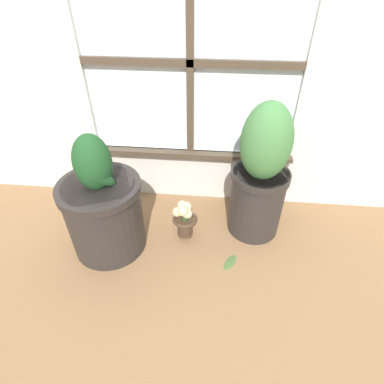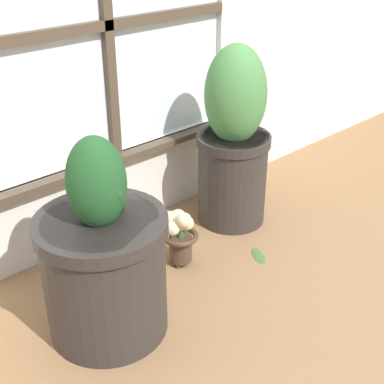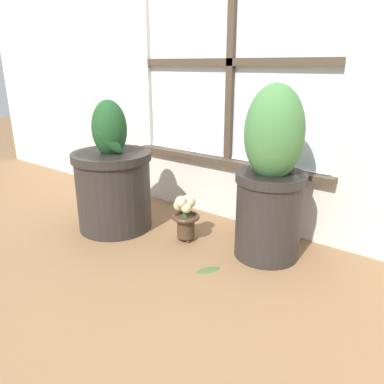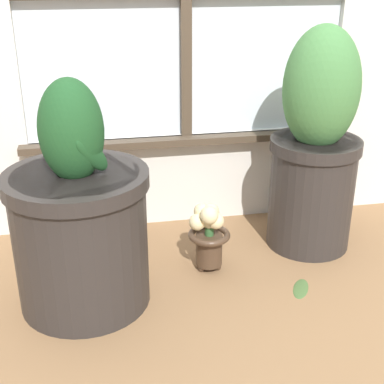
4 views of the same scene
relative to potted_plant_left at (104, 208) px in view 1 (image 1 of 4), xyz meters
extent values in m
plane|color=olive|center=(0.38, -0.13, -0.25)|extent=(10.00, 10.00, 0.00)
cube|color=silver|center=(0.38, 0.48, -0.08)|extent=(1.09, 0.05, 0.33)
cube|color=white|center=(0.38, 0.49, 0.56)|extent=(1.09, 0.02, 0.95)
cube|color=#4C3D2D|center=(0.38, 0.46, 0.56)|extent=(0.04, 0.02, 0.95)
cube|color=#4C3D2D|center=(0.38, 0.46, 0.56)|extent=(1.09, 0.02, 0.04)
cube|color=#4C3D2D|center=(0.38, 0.43, 0.07)|extent=(1.15, 0.06, 0.02)
cylinder|color=#2D2826|center=(0.00, 0.00, -0.05)|extent=(0.37, 0.37, 0.39)
cylinder|color=#2D2826|center=(0.00, 0.00, 0.12)|extent=(0.39, 0.39, 0.04)
cylinder|color=#38281E|center=(0.00, 0.00, 0.14)|extent=(0.34, 0.34, 0.01)
ellipsoid|color=#1E4C23|center=(0.00, 0.00, 0.26)|extent=(0.17, 0.17, 0.27)
ellipsoid|color=#1E4C23|center=(0.05, -0.04, 0.21)|extent=(0.12, 0.13, 0.14)
cylinder|color=#2D2826|center=(0.75, 0.20, -0.06)|extent=(0.28, 0.28, 0.38)
cylinder|color=#2D2826|center=(0.75, 0.20, 0.11)|extent=(0.29, 0.29, 0.04)
cylinder|color=#38281E|center=(0.75, 0.20, 0.12)|extent=(0.26, 0.26, 0.01)
ellipsoid|color=#477F42|center=(0.75, 0.20, 0.29)|extent=(0.24, 0.24, 0.39)
ellipsoid|color=#477F42|center=(0.82, 0.26, 0.21)|extent=(0.12, 0.13, 0.19)
sphere|color=#473323|center=(0.38, 0.13, -0.24)|extent=(0.02, 0.02, 0.02)
sphere|color=#473323|center=(0.36, 0.08, -0.24)|extent=(0.02, 0.02, 0.02)
sphere|color=#473323|center=(0.41, 0.08, -0.24)|extent=(0.02, 0.02, 0.02)
cylinder|color=#473323|center=(0.38, 0.10, -0.18)|extent=(0.08, 0.08, 0.10)
torus|color=#473323|center=(0.38, 0.10, -0.13)|extent=(0.13, 0.13, 0.02)
cylinder|color=#386633|center=(0.38, 0.10, -0.10)|extent=(0.03, 0.03, 0.06)
sphere|color=beige|center=(0.38, 0.10, -0.07)|extent=(0.06, 0.06, 0.06)
sphere|color=beige|center=(0.39, 0.12, -0.06)|extent=(0.06, 0.06, 0.06)
sphere|color=beige|center=(0.37, 0.13, -0.06)|extent=(0.05, 0.05, 0.05)
sphere|color=beige|center=(0.35, 0.10, -0.08)|extent=(0.05, 0.05, 0.05)
sphere|color=beige|center=(0.38, 0.07, -0.05)|extent=(0.06, 0.06, 0.06)
sphere|color=beige|center=(0.40, 0.08, -0.08)|extent=(0.05, 0.05, 0.05)
ellipsoid|color=#476633|center=(0.63, -0.07, -0.25)|extent=(0.09, 0.12, 0.01)
camera|label=1|loc=(0.53, -1.05, 0.95)|focal=28.00mm
camera|label=2|loc=(-0.67, -1.13, 0.93)|focal=50.00mm
camera|label=3|loc=(1.40, -1.17, 0.55)|focal=35.00mm
camera|label=4|loc=(0.06, -1.33, 0.66)|focal=50.00mm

